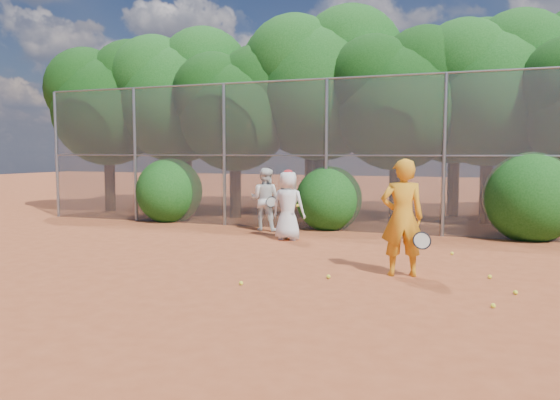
% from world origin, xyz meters
% --- Properties ---
extents(ground, '(80.00, 80.00, 0.00)m').
position_xyz_m(ground, '(0.00, 0.00, 0.00)').
color(ground, '#9A4422').
rests_on(ground, ground).
extents(fence_back, '(20.05, 0.09, 4.03)m').
position_xyz_m(fence_back, '(-0.12, 6.00, 2.05)').
color(fence_back, gray).
rests_on(fence_back, ground).
extents(tree_0, '(4.38, 3.81, 6.00)m').
position_xyz_m(tree_0, '(-9.44, 8.04, 3.93)').
color(tree_0, black).
rests_on(tree_0, ground).
extents(tree_1, '(4.64, 4.03, 6.35)m').
position_xyz_m(tree_1, '(-6.94, 8.54, 4.16)').
color(tree_1, black).
rests_on(tree_1, ground).
extents(tree_2, '(3.99, 3.47, 5.47)m').
position_xyz_m(tree_2, '(-4.45, 7.83, 3.58)').
color(tree_2, black).
rests_on(tree_2, ground).
extents(tree_3, '(4.89, 4.26, 6.70)m').
position_xyz_m(tree_3, '(-1.94, 8.84, 4.40)').
color(tree_3, black).
rests_on(tree_3, ground).
extents(tree_4, '(4.19, 3.64, 5.73)m').
position_xyz_m(tree_4, '(0.55, 8.24, 3.76)').
color(tree_4, black).
rests_on(tree_4, ground).
extents(tree_5, '(4.51, 3.92, 6.17)m').
position_xyz_m(tree_5, '(3.06, 9.04, 4.05)').
color(tree_5, black).
rests_on(tree_5, ground).
extents(tree_9, '(4.83, 4.20, 6.62)m').
position_xyz_m(tree_9, '(-7.94, 10.84, 4.34)').
color(tree_9, black).
rests_on(tree_9, ground).
extents(tree_10, '(5.15, 4.48, 7.06)m').
position_xyz_m(tree_10, '(-2.93, 11.05, 4.63)').
color(tree_10, black).
rests_on(tree_10, ground).
extents(tree_11, '(4.64, 4.03, 6.35)m').
position_xyz_m(tree_11, '(2.06, 10.64, 4.16)').
color(tree_11, black).
rests_on(tree_11, ground).
extents(bush_0, '(2.00, 2.00, 2.00)m').
position_xyz_m(bush_0, '(-6.00, 6.30, 1.00)').
color(bush_0, '#114611').
rests_on(bush_0, ground).
extents(bush_1, '(1.80, 1.80, 1.80)m').
position_xyz_m(bush_1, '(-1.00, 6.30, 0.90)').
color(bush_1, '#114611').
rests_on(bush_1, ground).
extents(bush_2, '(2.20, 2.20, 2.20)m').
position_xyz_m(bush_2, '(4.00, 6.30, 1.10)').
color(bush_2, '#114611').
rests_on(bush_2, ground).
extents(player_yellow, '(0.93, 0.67, 1.97)m').
position_xyz_m(player_yellow, '(1.66, 1.24, 0.99)').
color(player_yellow, orange).
rests_on(player_yellow, ground).
extents(player_teen, '(0.83, 0.56, 1.67)m').
position_xyz_m(player_teen, '(-1.41, 4.14, 0.83)').
color(player_teen, silver).
rests_on(player_teen, ground).
extents(player_white, '(0.86, 0.70, 1.67)m').
position_xyz_m(player_white, '(-2.51, 5.40, 0.83)').
color(player_white, white).
rests_on(player_white, ground).
extents(ball_0, '(0.07, 0.07, 0.07)m').
position_xyz_m(ball_0, '(3.41, 0.56, 0.03)').
color(ball_0, yellow).
rests_on(ball_0, ground).
extents(ball_1, '(0.07, 0.07, 0.07)m').
position_xyz_m(ball_1, '(3.07, 1.51, 0.03)').
color(ball_1, yellow).
rests_on(ball_1, ground).
extents(ball_2, '(0.07, 0.07, 0.07)m').
position_xyz_m(ball_2, '(0.57, 0.59, 0.03)').
color(ball_2, yellow).
rests_on(ball_2, ground).
extents(ball_3, '(0.07, 0.07, 0.07)m').
position_xyz_m(ball_3, '(3.09, -0.30, 0.03)').
color(ball_3, yellow).
rests_on(ball_3, ground).
extents(ball_4, '(0.07, 0.07, 0.07)m').
position_xyz_m(ball_4, '(-0.60, -0.33, 0.03)').
color(ball_4, yellow).
rests_on(ball_4, ground).
extents(ball_5, '(0.07, 0.07, 0.07)m').
position_xyz_m(ball_5, '(2.37, 3.49, 0.03)').
color(ball_5, yellow).
rests_on(ball_5, ground).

